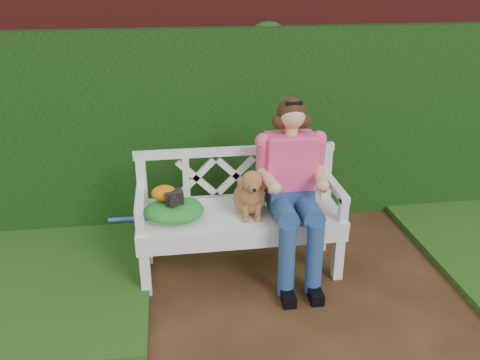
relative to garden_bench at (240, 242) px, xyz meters
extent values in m
plane|color=#341C0F|center=(0.42, -0.80, -0.24)|extent=(60.00, 60.00, 0.00)
cube|color=maroon|center=(0.42, 1.10, 0.86)|extent=(10.00, 0.30, 2.20)
cube|color=#235E17|center=(0.42, 0.88, 0.61)|extent=(10.00, 0.18, 1.70)
cube|color=black|center=(-0.47, -0.04, 0.43)|extent=(0.14, 0.11, 0.09)
ellipsoid|color=orange|center=(-0.54, 0.00, 0.44)|extent=(0.21, 0.17, 0.11)
camera|label=1|loc=(-0.47, -3.28, 1.94)|focal=38.00mm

